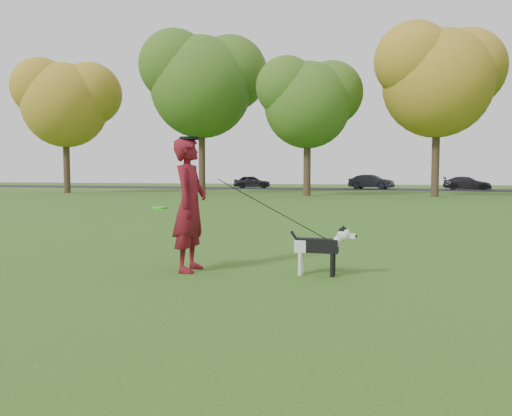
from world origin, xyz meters
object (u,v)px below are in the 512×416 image
(car_left, at_px, (252,182))
(car_mid, at_px, (371,182))
(car_right, at_px, (467,183))
(dog, at_px, (322,245))
(man, at_px, (190,205))

(car_left, xyz_separation_m, car_mid, (11.40, 0.00, 0.05))
(car_mid, relative_size, car_right, 1.00)
(dog, height_order, car_right, car_right)
(man, height_order, car_right, man)
(car_right, bearing_deg, car_mid, 95.03)
(dog, distance_m, car_right, 40.40)
(dog, bearing_deg, car_left, 107.75)
(man, xyz_separation_m, car_right, (8.77, 40.03, -0.40))
(dog, xyz_separation_m, car_right, (6.81, 39.82, 0.15))
(dog, bearing_deg, man, -173.76)
(man, xyz_separation_m, car_left, (-10.79, 40.03, -0.37))
(car_left, bearing_deg, car_right, -99.59)
(car_left, distance_m, car_mid, 11.40)
(dog, relative_size, car_left, 0.27)
(car_left, bearing_deg, man, -174.51)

